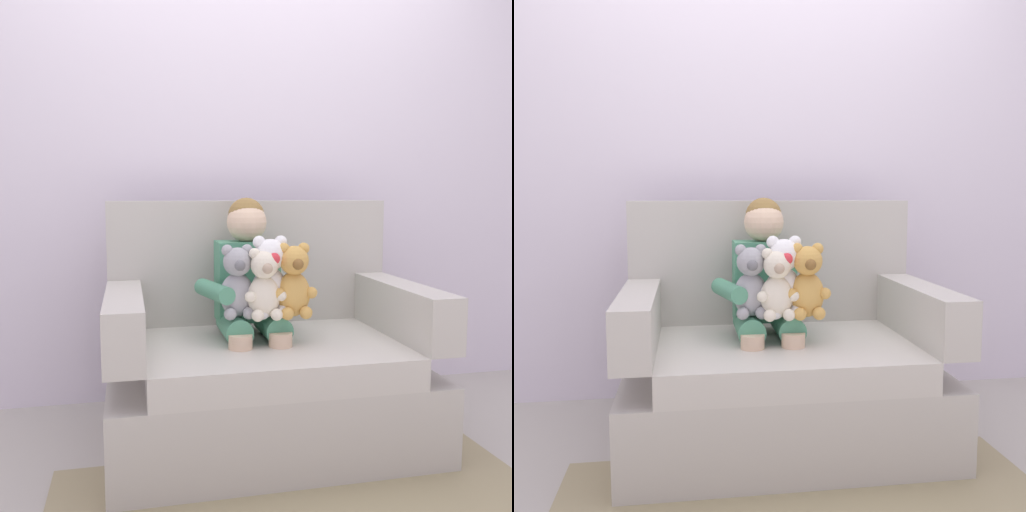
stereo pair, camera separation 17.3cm
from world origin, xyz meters
TOP-DOWN VIEW (x-y plane):
  - ground_plane at (0.00, 0.00)m, footprint 8.00×8.00m
  - back_wall at (0.00, 0.69)m, footprint 6.00×0.10m
  - armchair at (0.00, 0.05)m, footprint 1.29×0.85m
  - seated_child at (-0.06, 0.06)m, footprint 0.45×0.39m
  - plush_white at (-0.01, -0.07)m, footprint 0.19×0.16m
  - plush_cream at (-0.04, -0.11)m, footprint 0.17×0.14m
  - plush_honey at (0.08, -0.10)m, footprint 0.18×0.14m
  - plush_grey at (-0.14, -0.06)m, footprint 0.17×0.14m

SIDE VIEW (x-z plane):
  - ground_plane at x=0.00m, z-range 0.00..0.00m
  - armchair at x=0.00m, z-range -0.18..0.83m
  - seated_child at x=-0.06m, z-range 0.25..1.07m
  - plush_cream at x=-0.04m, z-range 0.55..0.83m
  - plush_grey at x=-0.14m, z-range 0.55..0.84m
  - plush_honey at x=0.08m, z-range 0.55..0.84m
  - plush_white at x=-0.01m, z-range 0.55..0.87m
  - back_wall at x=0.00m, z-range 0.00..2.60m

